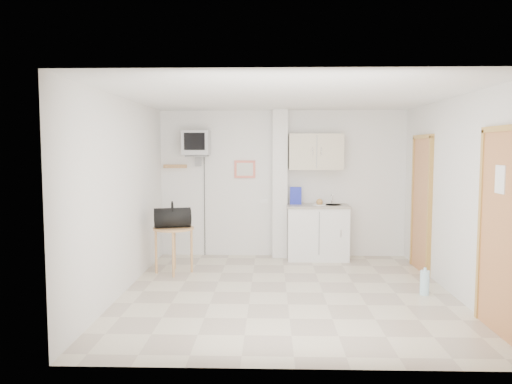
{
  "coord_description": "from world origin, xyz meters",
  "views": [
    {
      "loc": [
        -0.22,
        -6.31,
        1.85
      ],
      "look_at": [
        -0.41,
        0.6,
        1.25
      ],
      "focal_mm": 35.0,
      "sensor_mm": 36.0,
      "label": 1
    }
  ],
  "objects_px": {
    "crt_television": "(196,144)",
    "duffel_bag": "(172,217)",
    "water_bottle": "(425,283)",
    "round_table": "(174,234)"
  },
  "relations": [
    {
      "from": "duffel_bag",
      "to": "water_bottle",
      "type": "height_order",
      "value": "duffel_bag"
    },
    {
      "from": "crt_television",
      "to": "duffel_bag",
      "type": "bearing_deg",
      "value": -101.31
    },
    {
      "from": "crt_television",
      "to": "duffel_bag",
      "type": "xyz_separation_m",
      "value": [
        -0.21,
        -1.06,
        -1.1
      ]
    },
    {
      "from": "crt_television",
      "to": "water_bottle",
      "type": "height_order",
      "value": "crt_television"
    },
    {
      "from": "round_table",
      "to": "duffel_bag",
      "type": "xyz_separation_m",
      "value": [
        -0.01,
        -0.02,
        0.25
      ]
    },
    {
      "from": "duffel_bag",
      "to": "water_bottle",
      "type": "bearing_deg",
      "value": -32.17
    },
    {
      "from": "round_table",
      "to": "duffel_bag",
      "type": "distance_m",
      "value": 0.25
    },
    {
      "from": "round_table",
      "to": "water_bottle",
      "type": "xyz_separation_m",
      "value": [
        3.4,
        -1.03,
        -0.43
      ]
    },
    {
      "from": "crt_television",
      "to": "duffel_bag",
      "type": "relative_size",
      "value": 3.64
    },
    {
      "from": "round_table",
      "to": "duffel_bag",
      "type": "bearing_deg",
      "value": -125.15
    }
  ]
}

